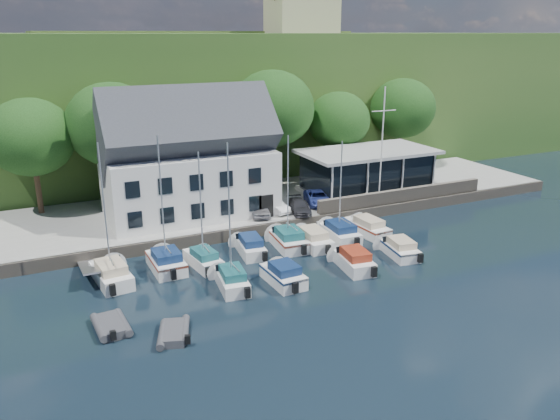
# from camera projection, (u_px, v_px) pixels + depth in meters

# --- Properties ---
(ground) EXTENTS (180.00, 180.00, 0.00)m
(ground) POSITION_uv_depth(u_px,v_px,m) (361.00, 282.00, 36.93)
(ground) COLOR black
(ground) RESTS_ON ground
(quay) EXTENTS (60.00, 13.00, 1.00)m
(quay) POSITION_uv_depth(u_px,v_px,m) (260.00, 205.00, 51.85)
(quay) COLOR #999994
(quay) RESTS_ON ground
(quay_face) EXTENTS (60.00, 0.30, 1.00)m
(quay_face) POSITION_uv_depth(u_px,v_px,m) (289.00, 226.00, 46.25)
(quay_face) COLOR #696054
(quay_face) RESTS_ON ground
(hillside) EXTENTS (160.00, 75.00, 16.00)m
(hillside) POSITION_uv_depth(u_px,v_px,m) (151.00, 85.00, 87.85)
(hillside) COLOR #23481B
(hillside) RESTS_ON ground
(field_patch) EXTENTS (50.00, 30.00, 0.30)m
(field_patch) POSITION_uv_depth(u_px,v_px,m) (183.00, 32.00, 95.43)
(field_patch) COLOR #596B35
(field_patch) RESTS_ON hillside
(farmhouse) EXTENTS (10.40, 7.00, 8.20)m
(farmhouse) POSITION_uv_depth(u_px,v_px,m) (302.00, 5.00, 84.33)
(farmhouse) COLOR #BEB28E
(farmhouse) RESTS_ON hillside
(harbor_building) EXTENTS (14.40, 8.20, 8.70)m
(harbor_building) POSITION_uv_depth(u_px,v_px,m) (188.00, 164.00, 46.66)
(harbor_building) COLOR silver
(harbor_building) RESTS_ON quay
(club_pavilion) EXTENTS (13.20, 7.20, 4.10)m
(club_pavilion) POSITION_uv_depth(u_px,v_px,m) (367.00, 170.00, 54.19)
(club_pavilion) COLOR black
(club_pavilion) RESTS_ON quay
(seawall) EXTENTS (18.00, 0.50, 1.20)m
(seawall) POSITION_uv_depth(u_px,v_px,m) (403.00, 195.00, 51.08)
(seawall) COLOR #696054
(seawall) RESTS_ON quay
(gangway) EXTENTS (1.20, 6.00, 1.40)m
(gangway) POSITION_uv_depth(u_px,v_px,m) (90.00, 275.00, 38.04)
(gangway) COLOR silver
(gangway) RESTS_ON ground
(car_silver) EXTENTS (2.59, 4.09, 1.30)m
(car_silver) POSITION_uv_depth(u_px,v_px,m) (260.00, 208.00, 47.16)
(car_silver) COLOR #9E9EA2
(car_silver) RESTS_ON quay
(car_white) EXTENTS (1.92, 3.74, 1.18)m
(car_white) POSITION_uv_depth(u_px,v_px,m) (274.00, 205.00, 48.10)
(car_white) COLOR silver
(car_white) RESTS_ON quay
(car_dgrey) EXTENTS (2.32, 4.06, 1.11)m
(car_dgrey) POSITION_uv_depth(u_px,v_px,m) (299.00, 206.00, 47.95)
(car_dgrey) COLOR #29292E
(car_dgrey) RESTS_ON quay
(car_blue) EXTENTS (2.56, 4.14, 1.32)m
(car_blue) POSITION_uv_depth(u_px,v_px,m) (318.00, 197.00, 50.17)
(car_blue) COLOR navy
(car_blue) RESTS_ON quay
(flagpole) EXTENTS (2.55, 0.20, 10.60)m
(flagpole) POSITION_uv_depth(u_px,v_px,m) (382.00, 146.00, 49.35)
(flagpole) COLOR silver
(flagpole) RESTS_ON quay
(tree_0) EXTENTS (7.32, 7.32, 10.00)m
(tree_0) POSITION_uv_depth(u_px,v_px,m) (34.00, 157.00, 46.45)
(tree_0) COLOR black
(tree_0) RESTS_ON quay
(tree_1) EXTENTS (8.12, 8.12, 11.10)m
(tree_1) POSITION_uv_depth(u_px,v_px,m) (114.00, 146.00, 48.30)
(tree_1) COLOR black
(tree_1) RESTS_ON quay
(tree_2) EXTENTS (7.21, 7.21, 9.86)m
(tree_2) POSITION_uv_depth(u_px,v_px,m) (208.00, 142.00, 53.29)
(tree_2) COLOR black
(tree_2) RESTS_ON quay
(tree_3) EXTENTS (8.53, 8.53, 11.66)m
(tree_3) POSITION_uv_depth(u_px,v_px,m) (273.00, 128.00, 55.32)
(tree_3) COLOR black
(tree_3) RESTS_ON quay
(tree_4) EXTENTS (6.74, 6.74, 9.21)m
(tree_4) POSITION_uv_depth(u_px,v_px,m) (338.00, 135.00, 58.68)
(tree_4) COLOR black
(tree_4) RESTS_ON quay
(tree_5) EXTENTS (7.49, 7.49, 10.23)m
(tree_5) POSITION_uv_depth(u_px,v_px,m) (401.00, 124.00, 62.74)
(tree_5) COLOR black
(tree_5) RESTS_ON quay
(boat_r1_0) EXTENTS (2.86, 6.65, 9.46)m
(boat_r1_0) POSITION_uv_depth(u_px,v_px,m) (105.00, 216.00, 35.47)
(boat_r1_0) COLOR silver
(boat_r1_0) RESTS_ON ground
(boat_r1_1) EXTENTS (2.37, 5.83, 9.36)m
(boat_r1_1) POSITION_uv_depth(u_px,v_px,m) (162.00, 207.00, 37.42)
(boat_r1_1) COLOR silver
(boat_r1_1) RESTS_ON ground
(boat_r1_2) EXTENTS (2.47, 5.78, 8.48)m
(boat_r1_2) POSITION_uv_depth(u_px,v_px,m) (201.00, 211.00, 38.10)
(boat_r1_2) COLOR silver
(boat_r1_2) RESTS_ON ground
(boat_r1_3) EXTENTS (2.51, 6.13, 1.44)m
(boat_r1_3) POSITION_uv_depth(u_px,v_px,m) (250.00, 244.00, 41.60)
(boat_r1_3) COLOR silver
(boat_r1_3) RESTS_ON ground
(boat_r1_4) EXTENTS (2.76, 6.35, 9.58)m
(boat_r1_4) POSITION_uv_depth(u_px,v_px,m) (288.00, 188.00, 41.53)
(boat_r1_4) COLOR silver
(boat_r1_4) RESTS_ON ground
(boat_r1_5) EXTENTS (2.24, 6.57, 1.45)m
(boat_r1_5) POSITION_uv_depth(u_px,v_px,m) (312.00, 237.00, 43.12)
(boat_r1_5) COLOR silver
(boat_r1_5) RESTS_ON ground
(boat_r1_6) EXTENTS (2.59, 6.58, 9.12)m
(boat_r1_6) POSITION_uv_depth(u_px,v_px,m) (341.00, 185.00, 43.27)
(boat_r1_6) COLOR silver
(boat_r1_6) RESTS_ON ground
(boat_r1_7) EXTENTS (2.44, 6.73, 1.46)m
(boat_r1_7) POSITION_uv_depth(u_px,v_px,m) (367.00, 225.00, 45.64)
(boat_r1_7) COLOR silver
(boat_r1_7) RESTS_ON ground
(boat_r2_1) EXTENTS (2.52, 5.94, 8.80)m
(boat_r2_1) POSITION_uv_depth(u_px,v_px,m) (230.00, 225.00, 34.84)
(boat_r2_1) COLOR silver
(boat_r2_1) RESTS_ON ground
(boat_r2_2) EXTENTS (2.27, 5.36, 1.48)m
(boat_r2_2) POSITION_uv_depth(u_px,v_px,m) (283.00, 273.00, 36.59)
(boat_r2_2) COLOR silver
(boat_r2_2) RESTS_ON ground
(boat_r2_3) EXTENTS (2.68, 6.04, 1.49)m
(boat_r2_3) POSITION_uv_depth(u_px,v_px,m) (353.00, 258.00, 38.94)
(boat_r2_3) COLOR silver
(boat_r2_3) RESTS_ON ground
(boat_r2_4) EXTENTS (2.74, 5.82, 1.37)m
(boat_r2_4) POSITION_uv_depth(u_px,v_px,m) (399.00, 247.00, 41.23)
(boat_r2_4) COLOR silver
(boat_r2_4) RESTS_ON ground
(dinghy_0) EXTENTS (2.07, 3.23, 0.72)m
(dinghy_0) POSITION_uv_depth(u_px,v_px,m) (111.00, 324.00, 30.90)
(dinghy_0) COLOR #393A3E
(dinghy_0) RESTS_ON ground
(dinghy_1) EXTENTS (2.60, 3.35, 0.69)m
(dinghy_1) POSITION_uv_depth(u_px,v_px,m) (174.00, 331.00, 30.21)
(dinghy_1) COLOR #393A3E
(dinghy_1) RESTS_ON ground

